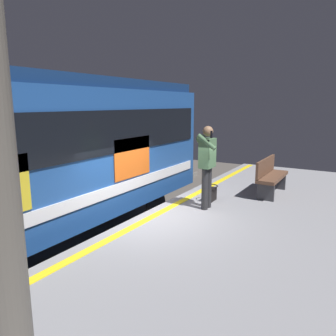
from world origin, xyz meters
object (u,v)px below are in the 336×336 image
Objects in this scene: handbag at (211,194)px; bench at (270,175)px; train_carriage at (23,151)px; passenger at (207,160)px.

handbag is 1.70m from bench.
train_carriage is 5.33× the size of passenger.
passenger is 4.77× the size of handbag.
bench is (-1.32, 1.03, 0.31)m from handbag.
train_carriage is at bearing -56.68° from passenger.
handbag is at bearing -166.47° from passenger.
train_carriage reaches higher than passenger.
train_carriage is 3.82m from passenger.
train_carriage is 25.45× the size of handbag.
train_carriage is 5.74m from bench.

